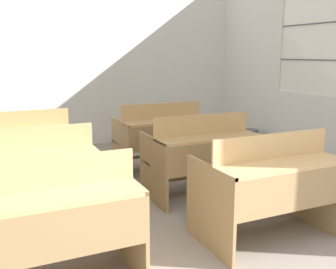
{
  "coord_description": "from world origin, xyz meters",
  "views": [
    {
      "loc": [
        -1.4,
        -0.85,
        1.59
      ],
      "look_at": [
        0.23,
        2.68,
        0.78
      ],
      "focal_mm": 42.0,
      "sensor_mm": 36.0,
      "label": 1
    }
  ],
  "objects_px": {
    "wastepaper_bin": "(250,138)",
    "bench_second_left": "(31,176)",
    "bench_third_left": "(20,149)",
    "bench_front_right": "(269,186)",
    "bench_third_right": "(161,136)",
    "bench_second_right": "(201,155)",
    "bench_front_left": "(51,223)"
  },
  "relations": [
    {
      "from": "bench_front_left",
      "to": "bench_third_right",
      "type": "xyz_separation_m",
      "value": [
        1.82,
        2.28,
        0.0
      ]
    },
    {
      "from": "bench_front_left",
      "to": "bench_third_left",
      "type": "distance_m",
      "value": 2.3
    },
    {
      "from": "bench_third_right",
      "to": "wastepaper_bin",
      "type": "bearing_deg",
      "value": 17.36
    },
    {
      "from": "bench_front_left",
      "to": "wastepaper_bin",
      "type": "bearing_deg",
      "value": 37.48
    },
    {
      "from": "wastepaper_bin",
      "to": "bench_second_left",
      "type": "bearing_deg",
      "value": -155.28
    },
    {
      "from": "bench_second_left",
      "to": "bench_second_right",
      "type": "relative_size",
      "value": 1.0
    },
    {
      "from": "bench_second_left",
      "to": "bench_second_right",
      "type": "height_order",
      "value": "same"
    },
    {
      "from": "bench_front_left",
      "to": "wastepaper_bin",
      "type": "xyz_separation_m",
      "value": [
        3.76,
        2.89,
        -0.33
      ]
    },
    {
      "from": "wastepaper_bin",
      "to": "bench_third_left",
      "type": "bearing_deg",
      "value": -171.14
    },
    {
      "from": "bench_third_right",
      "to": "wastepaper_bin",
      "type": "xyz_separation_m",
      "value": [
        1.95,
        0.61,
        -0.33
      ]
    },
    {
      "from": "bench_front_left",
      "to": "bench_second_left",
      "type": "height_order",
      "value": "same"
    },
    {
      "from": "bench_front_left",
      "to": "bench_third_right",
      "type": "relative_size",
      "value": 1.0
    },
    {
      "from": "bench_front_right",
      "to": "bench_second_left",
      "type": "xyz_separation_m",
      "value": [
        -1.82,
        1.16,
        0.0
      ]
    },
    {
      "from": "bench_front_left",
      "to": "bench_second_right",
      "type": "distance_m",
      "value": 2.15
    },
    {
      "from": "bench_front_left",
      "to": "bench_second_right",
      "type": "bearing_deg",
      "value": 32.52
    },
    {
      "from": "bench_third_left",
      "to": "wastepaper_bin",
      "type": "height_order",
      "value": "bench_third_left"
    },
    {
      "from": "bench_front_right",
      "to": "bench_third_left",
      "type": "bearing_deg",
      "value": 128.33
    },
    {
      "from": "bench_front_right",
      "to": "bench_third_left",
      "type": "xyz_separation_m",
      "value": [
        -1.82,
        2.31,
        0.0
      ]
    },
    {
      "from": "bench_front_right",
      "to": "bench_second_right",
      "type": "height_order",
      "value": "same"
    },
    {
      "from": "bench_third_left",
      "to": "wastepaper_bin",
      "type": "distance_m",
      "value": 3.83
    },
    {
      "from": "bench_second_left",
      "to": "bench_front_right",
      "type": "bearing_deg",
      "value": -32.54
    },
    {
      "from": "bench_front_right",
      "to": "bench_third_right",
      "type": "relative_size",
      "value": 1.0
    },
    {
      "from": "bench_front_right",
      "to": "bench_third_right",
      "type": "height_order",
      "value": "same"
    },
    {
      "from": "bench_third_right",
      "to": "bench_second_left",
      "type": "bearing_deg",
      "value": -148.25
    },
    {
      "from": "bench_second_right",
      "to": "wastepaper_bin",
      "type": "xyz_separation_m",
      "value": [
        1.95,
        1.73,
        -0.33
      ]
    },
    {
      "from": "bench_front_right",
      "to": "bench_second_left",
      "type": "height_order",
      "value": "same"
    },
    {
      "from": "bench_second_right",
      "to": "bench_third_right",
      "type": "distance_m",
      "value": 1.12
    },
    {
      "from": "bench_second_right",
      "to": "bench_third_left",
      "type": "bearing_deg",
      "value": 147.79
    },
    {
      "from": "bench_third_left",
      "to": "bench_second_left",
      "type": "bearing_deg",
      "value": -89.73
    },
    {
      "from": "bench_front_right",
      "to": "bench_third_right",
      "type": "bearing_deg",
      "value": 90.01
    },
    {
      "from": "bench_front_right",
      "to": "bench_third_left",
      "type": "relative_size",
      "value": 1.0
    },
    {
      "from": "bench_second_left",
      "to": "bench_third_left",
      "type": "xyz_separation_m",
      "value": [
        -0.01,
        1.15,
        0.0
      ]
    }
  ]
}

